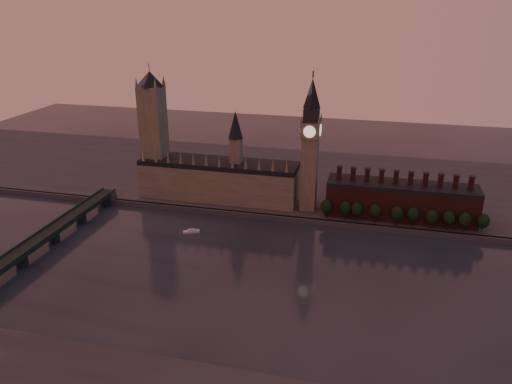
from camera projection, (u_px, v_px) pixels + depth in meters
ground at (264, 283)px, 299.47m from camera, size 900.00×900.00×0.00m
north_bank at (307, 181)px, 459.77m from camera, size 900.00×182.00×4.00m
palace_of_westminster at (219, 178)px, 409.89m from camera, size 130.00×30.30×74.00m
victoria_tower at (154, 129)px, 408.73m from camera, size 24.00×24.00×108.00m
big_ben at (310, 144)px, 376.06m from camera, size 15.00×15.00×107.00m
chimney_block at (401, 200)px, 374.65m from camera, size 110.00×25.00×37.00m
embankment_tree_0 at (326, 206)px, 374.30m from camera, size 8.60×8.60×14.88m
embankment_tree_1 at (345, 208)px, 371.79m from camera, size 8.60×8.60×14.88m
embankment_tree_2 at (357, 209)px, 369.61m from camera, size 8.60×8.60×14.88m
embankment_tree_3 at (375, 211)px, 366.74m from camera, size 8.60×8.60×14.88m
embankment_tree_4 at (397, 213)px, 362.80m from camera, size 8.60×8.60×14.88m
embankment_tree_5 at (413, 214)px, 361.01m from camera, size 8.60×8.60×14.88m
embankment_tree_6 at (432, 217)px, 357.01m from camera, size 8.60×8.60×14.88m
embankment_tree_7 at (449, 218)px, 355.14m from camera, size 8.60×8.60×14.88m
embankment_tree_8 at (465, 220)px, 351.98m from camera, size 8.60×8.60×14.88m
embankment_tree_9 at (483, 221)px, 350.05m from camera, size 8.60×8.60×14.88m
westminster_bridge at (35, 245)px, 328.87m from camera, size 14.00×200.00×11.55m
river_boat at (191, 231)px, 363.46m from camera, size 12.24×8.04×2.38m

